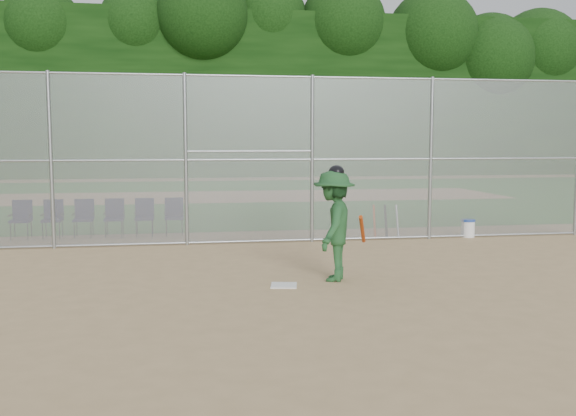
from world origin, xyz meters
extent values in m
plane|color=tan|center=(0.00, 0.00, 0.00)|extent=(100.00, 100.00, 0.00)
plane|color=#25631D|center=(0.00, 18.00, 0.01)|extent=(100.00, 100.00, 0.00)
plane|color=tan|center=(0.00, 18.00, 0.01)|extent=(24.00, 24.00, 0.00)
cube|color=gray|center=(0.00, 5.00, 2.00)|extent=(16.00, 0.02, 4.00)
cylinder|color=#9EA3A8|center=(0.00, 5.00, 3.95)|extent=(16.00, 0.05, 0.05)
cube|color=black|center=(0.00, 35.00, 5.50)|extent=(80.00, 5.00, 11.00)
cube|color=white|center=(-0.42, 0.39, 0.01)|extent=(0.51, 0.51, 0.02)
imported|color=#205026|center=(0.51, 0.70, 0.97)|extent=(1.17, 1.44, 1.94)
ellipsoid|color=black|center=(0.51, 0.70, 1.91)|extent=(0.27, 0.30, 0.23)
cylinder|color=#C54212|center=(0.91, 0.30, 0.95)|extent=(0.32, 0.70, 0.56)
cylinder|color=white|center=(5.07, 5.08, 0.20)|extent=(0.34, 0.34, 0.40)
cylinder|color=#224096|center=(5.07, 5.08, 0.43)|extent=(0.36, 0.36, 0.05)
cylinder|color=#D84C14|center=(2.65, 5.25, 0.42)|extent=(0.06, 0.23, 0.84)
cylinder|color=black|center=(2.95, 5.25, 0.42)|extent=(0.06, 0.26, 0.84)
cylinder|color=#B2B2B7|center=(3.25, 5.25, 0.42)|extent=(0.06, 0.29, 0.83)
camera|label=1|loc=(-2.08, -10.13, 2.45)|focal=40.00mm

